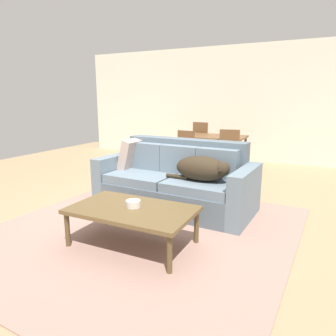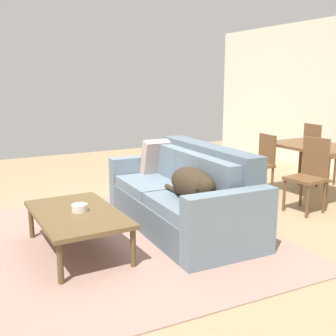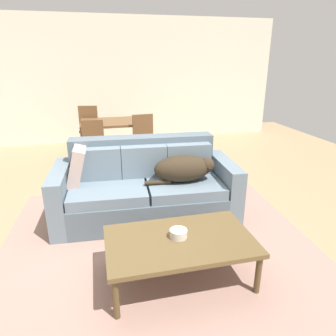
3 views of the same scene
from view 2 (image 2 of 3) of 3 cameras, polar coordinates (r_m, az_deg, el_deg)
ground_plane at (r=4.79m, az=-1.49°, el=-7.56°), size 10.00×10.00×0.00m
area_rug at (r=4.26m, az=-8.69°, el=-10.19°), size 3.38×3.55×0.01m
couch at (r=4.54m, az=2.37°, el=-4.07°), size 2.17×1.05×0.92m
dog_on_left_cushion at (r=4.02m, az=3.59°, el=-2.21°), size 0.83×0.37×0.31m
throw_pillow_by_left_arm at (r=5.17m, az=-1.24°, el=1.52°), size 0.25×0.45×0.47m
coffee_table at (r=3.97m, az=-12.65°, el=-6.56°), size 1.24×0.74×0.40m
bowl_on_coffee_table at (r=3.96m, az=-12.30°, el=-5.48°), size 0.15×0.15×0.07m
dining_table at (r=6.05m, az=19.75°, el=2.39°), size 1.22×0.84×0.74m
dining_chair_near_left at (r=5.94m, az=12.79°, el=0.93°), size 0.45×0.45×0.87m
dining_chair_near_right at (r=5.36m, az=19.23°, el=-0.53°), size 0.44×0.44×0.93m
dining_chair_far_left at (r=6.82m, az=20.09°, el=2.22°), size 0.45×0.45×0.96m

